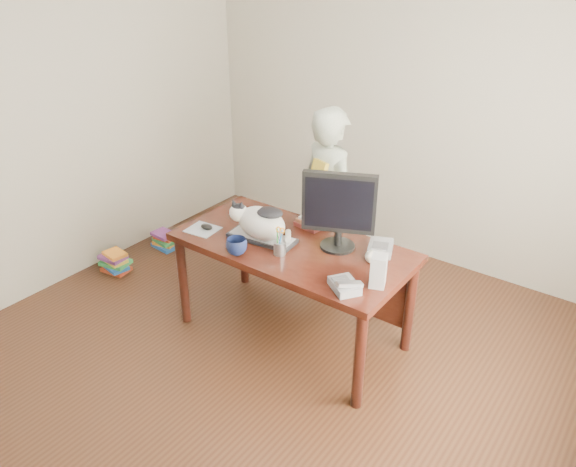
{
  "coord_description": "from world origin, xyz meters",
  "views": [
    {
      "loc": [
        1.93,
        -2.07,
        2.57
      ],
      "look_at": [
        0.0,
        0.55,
        0.85
      ],
      "focal_mm": 35.0,
      "sensor_mm": 36.0,
      "label": 1
    }
  ],
  "objects_px": {
    "monitor": "(339,207)",
    "person": "(330,203)",
    "speaker": "(378,271)",
    "coffee_mug": "(237,246)",
    "cat": "(260,221)",
    "book_pile_a": "(115,262)",
    "baseball": "(371,257)",
    "book_stack": "(310,222)",
    "keyboard": "(262,238)",
    "phone": "(345,285)",
    "calculator": "(381,248)",
    "mouse": "(207,227)",
    "book_pile_b": "(165,240)",
    "pen_cup": "(280,247)",
    "desk": "(299,258)"
  },
  "relations": [
    {
      "from": "monitor",
      "to": "person",
      "type": "bearing_deg",
      "value": 102.29
    },
    {
      "from": "speaker",
      "to": "coffee_mug",
      "type": "bearing_deg",
      "value": 172.34
    },
    {
      "from": "cat",
      "to": "book_pile_a",
      "type": "bearing_deg",
      "value": 178.19
    },
    {
      "from": "baseball",
      "to": "book_stack",
      "type": "relative_size",
      "value": 0.38
    },
    {
      "from": "keyboard",
      "to": "phone",
      "type": "bearing_deg",
      "value": -20.65
    },
    {
      "from": "speaker",
      "to": "person",
      "type": "relative_size",
      "value": 0.13
    },
    {
      "from": "cat",
      "to": "book_stack",
      "type": "xyz_separation_m",
      "value": [
        0.17,
        0.36,
        -0.1
      ]
    },
    {
      "from": "monitor",
      "to": "calculator",
      "type": "xyz_separation_m",
      "value": [
        0.25,
        0.14,
        -0.27
      ]
    },
    {
      "from": "cat",
      "to": "monitor",
      "type": "height_order",
      "value": "monitor"
    },
    {
      "from": "mouse",
      "to": "baseball",
      "type": "distance_m",
      "value": 1.19
    },
    {
      "from": "book_pile_b",
      "to": "pen_cup",
      "type": "bearing_deg",
      "value": -16.39
    },
    {
      "from": "book_stack",
      "to": "book_pile_a",
      "type": "bearing_deg",
      "value": -154.56
    },
    {
      "from": "calculator",
      "to": "desk",
      "type": "bearing_deg",
      "value": 177.37
    },
    {
      "from": "person",
      "to": "book_pile_a",
      "type": "xyz_separation_m",
      "value": [
        -1.6,
        -0.89,
        -0.67
      ]
    },
    {
      "from": "desk",
      "to": "speaker",
      "type": "relative_size",
      "value": 8.01
    },
    {
      "from": "monitor",
      "to": "book_pile_b",
      "type": "height_order",
      "value": "monitor"
    },
    {
      "from": "phone",
      "to": "baseball",
      "type": "relative_size",
      "value": 2.91
    },
    {
      "from": "keyboard",
      "to": "phone",
      "type": "distance_m",
      "value": 0.8
    },
    {
      "from": "coffee_mug",
      "to": "calculator",
      "type": "bearing_deg",
      "value": 38.21
    },
    {
      "from": "baseball",
      "to": "person",
      "type": "xyz_separation_m",
      "value": [
        -0.69,
        0.59,
        -0.03
      ]
    },
    {
      "from": "person",
      "to": "mouse",
      "type": "bearing_deg",
      "value": 82.2
    },
    {
      "from": "monitor",
      "to": "book_stack",
      "type": "xyz_separation_m",
      "value": [
        -0.32,
        0.16,
        -0.27
      ]
    },
    {
      "from": "monitor",
      "to": "baseball",
      "type": "distance_m",
      "value": 0.37
    },
    {
      "from": "pen_cup",
      "to": "speaker",
      "type": "xyz_separation_m",
      "value": [
        0.69,
        0.05,
        0.04
      ]
    },
    {
      "from": "pen_cup",
      "to": "mouse",
      "type": "height_order",
      "value": "pen_cup"
    },
    {
      "from": "person",
      "to": "monitor",
      "type": "bearing_deg",
      "value": 146.4
    },
    {
      "from": "speaker",
      "to": "book_stack",
      "type": "height_order",
      "value": "speaker"
    },
    {
      "from": "pen_cup",
      "to": "speaker",
      "type": "relative_size",
      "value": 1.01
    },
    {
      "from": "cat",
      "to": "mouse",
      "type": "distance_m",
      "value": 0.42
    },
    {
      "from": "monitor",
      "to": "mouse",
      "type": "distance_m",
      "value": 0.98
    },
    {
      "from": "desk",
      "to": "baseball",
      "type": "distance_m",
      "value": 0.57
    },
    {
      "from": "cat",
      "to": "person",
      "type": "relative_size",
      "value": 0.31
    },
    {
      "from": "keyboard",
      "to": "cat",
      "type": "xyz_separation_m",
      "value": [
        -0.01,
        -0.0,
        0.12
      ]
    },
    {
      "from": "monitor",
      "to": "person",
      "type": "distance_m",
      "value": 0.77
    },
    {
      "from": "speaker",
      "to": "person",
      "type": "xyz_separation_m",
      "value": [
        -0.85,
        0.81,
        -0.09
      ]
    },
    {
      "from": "pen_cup",
      "to": "person",
      "type": "distance_m",
      "value": 0.87
    },
    {
      "from": "monitor",
      "to": "baseball",
      "type": "height_order",
      "value": "monitor"
    },
    {
      "from": "monitor",
      "to": "speaker",
      "type": "height_order",
      "value": "monitor"
    },
    {
      "from": "keyboard",
      "to": "phone",
      "type": "relative_size",
      "value": 2.08
    },
    {
      "from": "monitor",
      "to": "book_pile_a",
      "type": "relative_size",
      "value": 1.98
    },
    {
      "from": "desk",
      "to": "mouse",
      "type": "height_order",
      "value": "mouse"
    },
    {
      "from": "speaker",
      "to": "person",
      "type": "height_order",
      "value": "person"
    },
    {
      "from": "speaker",
      "to": "calculator",
      "type": "distance_m",
      "value": 0.42
    },
    {
      "from": "desk",
      "to": "pen_cup",
      "type": "distance_m",
      "value": 0.31
    },
    {
      "from": "monitor",
      "to": "mouse",
      "type": "bearing_deg",
      "value": 175.04
    },
    {
      "from": "keyboard",
      "to": "book_pile_a",
      "type": "relative_size",
      "value": 1.83
    },
    {
      "from": "desk",
      "to": "book_pile_a",
      "type": "xyz_separation_m",
      "value": [
        -1.75,
        -0.28,
        -0.51
      ]
    },
    {
      "from": "keyboard",
      "to": "person",
      "type": "bearing_deg",
      "value": 79.36
    },
    {
      "from": "coffee_mug",
      "to": "pen_cup",
      "type": "bearing_deg",
      "value": 35.31
    },
    {
      "from": "desk",
      "to": "coffee_mug",
      "type": "xyz_separation_m",
      "value": [
        -0.21,
        -0.4,
        0.2
      ]
    }
  ]
}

